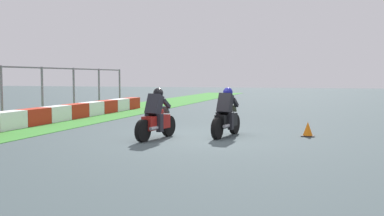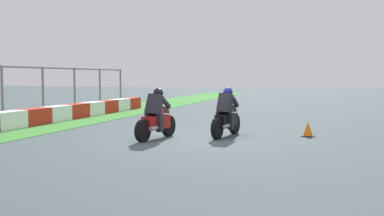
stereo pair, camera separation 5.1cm
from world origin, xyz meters
name	(u,v)px [view 1 (the left image)]	position (x,y,z in m)	size (l,w,h in m)	color
ground_plane	(193,137)	(0.00, 0.00, 0.00)	(120.00, 120.00, 0.00)	#425154
grass_verge	(7,130)	(0.00, 6.69, 0.01)	(72.00, 3.99, 0.02)	#3E8F34
track_barrier	(7,121)	(0.00, 6.69, 0.32)	(21.97, 0.60, 0.64)	red
rider_lane_a	(226,116)	(0.48, -0.93, 0.62)	(2.03, 0.61, 1.51)	black
rider_lane_b	(156,118)	(-0.67, 0.93, 0.62)	(2.03, 0.63, 1.51)	black
traffic_cone	(308,130)	(1.20, -3.34, 0.21)	(0.40, 0.40, 0.45)	black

